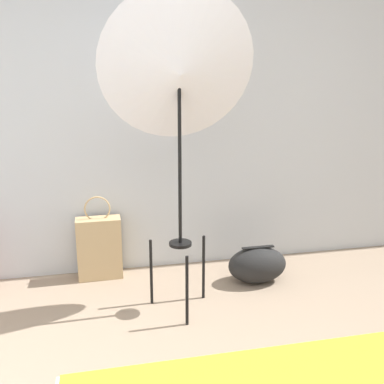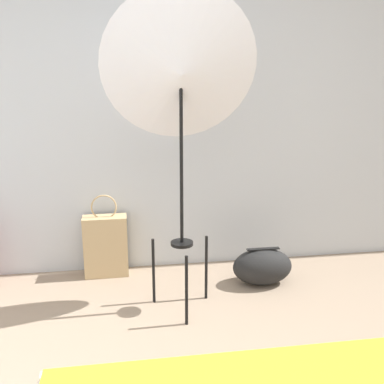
% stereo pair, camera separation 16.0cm
% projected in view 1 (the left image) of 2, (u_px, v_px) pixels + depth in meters
% --- Properties ---
extents(wall_back, '(8.00, 0.05, 2.60)m').
position_uv_depth(wall_back, '(188.00, 103.00, 3.41)').
color(wall_back, '#B7BCC1').
rests_on(wall_back, ground_plane).
extents(photo_umbrella, '(0.95, 0.48, 2.01)m').
position_uv_depth(photo_umbrella, '(179.00, 72.00, 2.62)').
color(photo_umbrella, black).
rests_on(photo_umbrella, ground_plane).
extents(tote_bag, '(0.33, 0.15, 0.65)m').
position_uv_depth(tote_bag, '(99.00, 247.00, 3.41)').
color(tote_bag, tan).
rests_on(tote_bag, ground_plane).
extents(duffel_bag, '(0.44, 0.27, 0.28)m').
position_uv_depth(duffel_bag, '(257.00, 265.00, 3.35)').
color(duffel_bag, black).
rests_on(duffel_bag, ground_plane).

